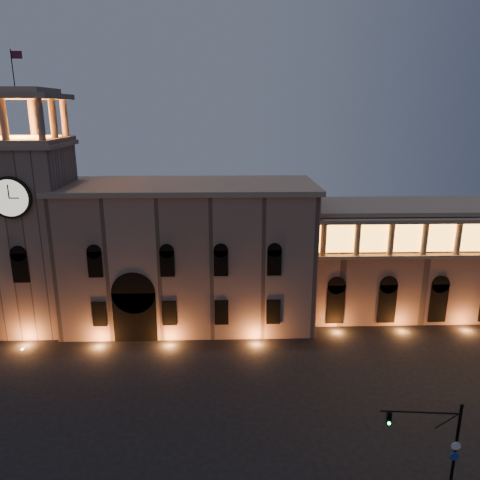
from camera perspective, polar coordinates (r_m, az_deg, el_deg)
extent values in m
plane|color=black|center=(42.85, -5.28, -22.07)|extent=(160.00, 160.00, 0.00)
cube|color=#886959|center=(58.70, -6.19, -1.91)|extent=(30.00, 12.00, 17.00)
cube|color=gray|center=(56.66, -6.45, 6.60)|extent=(30.80, 12.80, 0.60)
cube|color=black|center=(56.48, -12.58, -8.93)|extent=(5.00, 1.40, 6.00)
cylinder|color=black|center=(55.31, -12.77, -6.10)|extent=(5.00, 1.40, 5.00)
cube|color=#FFA032|center=(56.38, -12.61, -9.20)|extent=(4.20, 0.20, 5.00)
cube|color=#886959|center=(61.37, -23.82, 0.02)|extent=(9.00, 9.00, 22.00)
cube|color=gray|center=(59.57, -25.03, 10.50)|extent=(9.80, 9.80, 0.50)
cylinder|color=black|center=(55.93, -26.23, 4.64)|extent=(4.60, 0.35, 4.60)
cylinder|color=beige|center=(55.80, -26.29, 4.61)|extent=(4.00, 0.12, 4.00)
cube|color=gray|center=(59.54, -25.09, 10.97)|extent=(9.40, 9.40, 0.50)
cube|color=#FFA032|center=(59.52, -25.12, 11.26)|extent=(6.80, 6.80, 0.15)
cylinder|color=gray|center=(55.97, -26.89, 12.97)|extent=(0.76, 0.76, 4.20)
cylinder|color=gray|center=(54.51, -23.17, 13.36)|extent=(0.76, 0.76, 4.20)
cylinder|color=gray|center=(64.46, -27.20, 13.09)|extent=(0.76, 0.76, 4.20)
cylinder|color=gray|center=(62.97, -23.99, 13.43)|extent=(0.76, 0.76, 4.20)
cylinder|color=gray|center=(61.67, -20.62, 13.75)|extent=(0.76, 0.76, 4.20)
cylinder|color=gray|center=(58.08, -21.82, 13.57)|extent=(0.76, 0.76, 4.20)
cube|color=gray|center=(59.45, -25.63, 15.52)|extent=(9.80, 9.80, 0.60)
cube|color=gray|center=(59.47, -25.71, 16.09)|extent=(7.50, 7.50, 0.60)
cylinder|color=black|center=(59.58, -25.98, 18.29)|extent=(0.10, 0.10, 4.00)
plane|color=#56182C|center=(59.46, -25.59, 19.70)|extent=(1.20, 0.00, 1.20)
cube|color=#836453|center=(67.60, 24.12, -2.18)|extent=(40.00, 10.00, 14.00)
cube|color=gray|center=(65.90, 24.82, 3.83)|extent=(40.60, 10.60, 0.50)
cube|color=gray|center=(62.30, 26.48, -1.70)|extent=(40.00, 1.20, 0.40)
cube|color=gray|center=(61.27, 26.97, 2.14)|extent=(40.00, 1.40, 0.50)
cube|color=#FFA032|center=(62.21, 26.50, 0.38)|extent=(38.00, 0.15, 3.60)
cylinder|color=gray|center=(55.48, 10.15, 0.12)|extent=(0.70, 0.70, 4.00)
cylinder|color=gray|center=(56.44, 14.13, 0.15)|extent=(0.70, 0.70, 4.00)
cylinder|color=gray|center=(57.66, 17.96, 0.18)|extent=(0.70, 0.70, 4.00)
cylinder|color=gray|center=(59.12, 21.61, 0.21)|extent=(0.70, 0.70, 4.00)
cylinder|color=gray|center=(60.81, 25.07, 0.23)|extent=(0.70, 0.70, 4.00)
cylinder|color=black|center=(37.77, 24.70, -22.58)|extent=(0.21, 0.21, 7.35)
sphere|color=black|center=(35.64, 25.43, -17.75)|extent=(0.29, 0.29, 0.29)
cylinder|color=black|center=(35.12, 21.10, -19.00)|extent=(5.24, 0.60, 0.13)
cube|color=black|center=(34.88, 17.69, -19.95)|extent=(0.34, 0.32, 0.89)
cylinder|color=#0CE53F|center=(34.92, 17.71, -20.51)|extent=(0.20, 0.10, 0.19)
cylinder|color=silver|center=(37.21, 24.85, -21.83)|extent=(0.63, 0.10, 0.63)
cylinder|color=navy|center=(37.71, 24.69, -22.85)|extent=(0.63, 0.10, 0.63)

